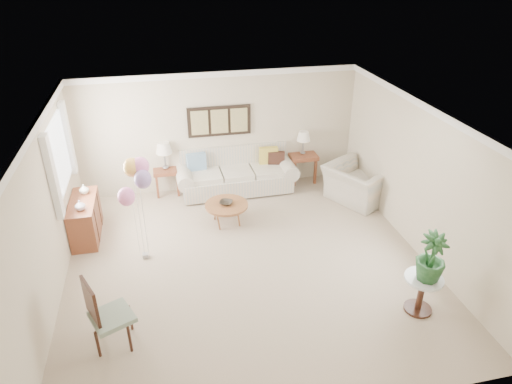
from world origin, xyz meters
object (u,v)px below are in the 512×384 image
Objects in this scene: accent_chair at (105,313)px; sofa at (236,174)px; balloon_cluster at (135,178)px; coffee_table at (227,206)px; armchair at (357,184)px.

sofa is at bearing 58.72° from accent_chair.
sofa is at bearing 47.70° from balloon_cluster.
coffee_table is 2.12m from balloon_cluster.
sofa is 4.79m from accent_chair.
armchair is 4.69m from balloon_cluster.
coffee_table is at bearing 28.04° from balloon_cluster.
accent_chair is at bearing -126.94° from coffee_table.
accent_chair is (-2.05, -2.73, 0.15)m from coffee_table.
sofa reaches higher than armchair.
balloon_cluster reaches higher than coffee_table.
coffee_table is at bearing 53.06° from accent_chair.
accent_chair is at bearing -121.28° from sofa.
balloon_cluster is at bearing -151.96° from coffee_table.
sofa is 1.43m from coffee_table.
coffee_table is 0.80× the size of accent_chair.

